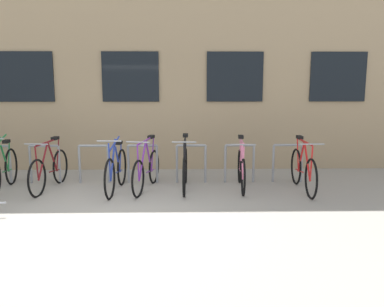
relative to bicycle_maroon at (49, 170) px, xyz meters
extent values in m
plane|color=#9E998E|center=(1.40, -1.43, -0.39)|extent=(42.00, 42.00, 0.00)
cube|color=tan|center=(1.40, 5.37, 2.97)|extent=(28.00, 7.19, 6.71)
cube|color=black|center=(-1.00, 1.75, 1.79)|extent=(1.30, 0.04, 1.13)
cube|color=black|center=(1.40, 1.75, 1.79)|extent=(1.30, 0.04, 1.13)
cube|color=black|center=(3.80, 1.75, 1.79)|extent=(1.30, 0.04, 1.13)
cube|color=black|center=(6.20, 1.75, 1.79)|extent=(1.30, 0.04, 1.13)
cylinder|color=gray|center=(-0.95, 0.47, 0.00)|extent=(0.05, 0.05, 0.78)
cylinder|color=gray|center=(-0.53, 0.47, 0.00)|extent=(0.05, 0.05, 0.78)
cylinder|color=gray|center=(0.05, 0.47, 0.00)|extent=(0.05, 0.05, 0.78)
cylinder|color=gray|center=(-0.24, 0.47, 0.39)|extent=(0.59, 0.05, 0.05)
cylinder|color=gray|center=(0.47, 0.47, 0.00)|extent=(0.05, 0.05, 0.78)
cylinder|color=gray|center=(1.05, 0.47, 0.00)|extent=(0.05, 0.05, 0.78)
cylinder|color=gray|center=(0.76, 0.47, 0.39)|extent=(0.59, 0.05, 0.05)
cylinder|color=gray|center=(1.47, 0.47, 0.00)|extent=(0.05, 0.05, 0.78)
cylinder|color=gray|center=(2.05, 0.47, 0.00)|extent=(0.05, 0.05, 0.78)
cylinder|color=gray|center=(1.76, 0.47, 0.39)|extent=(0.59, 0.05, 0.05)
cylinder|color=gray|center=(2.47, 0.47, 0.00)|extent=(0.05, 0.05, 0.78)
cylinder|color=gray|center=(3.05, 0.47, 0.00)|extent=(0.05, 0.05, 0.78)
cylinder|color=gray|center=(2.76, 0.47, 0.39)|extent=(0.59, 0.05, 0.05)
cylinder|color=gray|center=(3.47, 0.47, 0.00)|extent=(0.05, 0.05, 0.78)
cylinder|color=gray|center=(4.05, 0.47, 0.00)|extent=(0.05, 0.05, 0.78)
cylinder|color=gray|center=(3.76, 0.47, 0.39)|extent=(0.59, 0.05, 0.05)
cylinder|color=gray|center=(4.47, 0.47, 0.00)|extent=(0.05, 0.05, 0.78)
cylinder|color=gray|center=(5.05, 0.47, 0.00)|extent=(0.05, 0.05, 0.78)
cylinder|color=gray|center=(4.76, 0.47, 0.39)|extent=(0.59, 0.05, 0.05)
torus|color=black|center=(0.06, 0.52, -0.05)|extent=(0.12, 0.71, 0.71)
torus|color=black|center=(-0.06, -0.53, -0.05)|extent=(0.12, 0.71, 0.71)
cylinder|color=maroon|center=(-0.03, -0.24, 0.22)|extent=(0.09, 0.51, 0.66)
cylinder|color=maroon|center=(0.02, 0.17, 0.22)|extent=(0.08, 0.38, 0.65)
cylinder|color=maroon|center=(-0.01, -0.07, 0.54)|extent=(0.13, 0.83, 0.04)
cylinder|color=maroon|center=(0.03, 0.26, -0.08)|extent=(0.08, 0.53, 0.07)
cylinder|color=maroon|center=(0.05, 0.43, 0.24)|extent=(0.05, 0.20, 0.59)
cylinder|color=maroon|center=(-0.05, -0.50, 0.25)|extent=(0.04, 0.08, 0.59)
cube|color=black|center=(0.04, 0.34, 0.57)|extent=(0.12, 0.21, 0.06)
cylinder|color=gray|center=(-0.05, -0.48, 0.57)|extent=(0.44, 0.07, 0.03)
torus|color=black|center=(2.65, 0.51, -0.04)|extent=(0.07, 0.73, 0.73)
torus|color=black|center=(2.61, -0.54, -0.04)|extent=(0.07, 0.73, 0.73)
cylinder|color=black|center=(2.62, -0.25, 0.24)|extent=(0.05, 0.50, 0.68)
cylinder|color=black|center=(2.64, 0.16, 0.25)|extent=(0.05, 0.38, 0.70)
cylinder|color=black|center=(2.63, -0.08, 0.58)|extent=(0.07, 0.82, 0.05)
cylinder|color=black|center=(2.64, 0.25, -0.07)|extent=(0.04, 0.53, 0.08)
cylinder|color=black|center=(2.65, 0.42, 0.27)|extent=(0.03, 0.20, 0.64)
cylinder|color=black|center=(2.61, -0.51, 0.26)|extent=(0.03, 0.08, 0.61)
cube|color=black|center=(2.64, 0.33, 0.62)|extent=(0.11, 0.20, 0.06)
cylinder|color=gray|center=(2.61, -0.49, 0.60)|extent=(0.44, 0.04, 0.03)
torus|color=black|center=(3.77, 0.49, -0.05)|extent=(0.09, 0.71, 0.70)
torus|color=black|center=(3.70, -0.50, -0.05)|extent=(0.09, 0.71, 0.70)
cylinder|color=pink|center=(3.72, -0.23, 0.21)|extent=(0.07, 0.48, 0.64)
cylinder|color=pink|center=(3.75, 0.15, 0.23)|extent=(0.06, 0.35, 0.68)
cylinder|color=pink|center=(3.73, -0.07, 0.54)|extent=(0.09, 0.77, 0.08)
cylinder|color=pink|center=(3.75, 0.24, -0.08)|extent=(0.06, 0.50, 0.07)
cylinder|color=pink|center=(3.76, 0.40, 0.25)|extent=(0.04, 0.20, 0.62)
cylinder|color=pink|center=(3.70, -0.48, 0.23)|extent=(0.03, 0.08, 0.57)
cube|color=black|center=(3.76, 0.31, 0.59)|extent=(0.11, 0.21, 0.06)
cylinder|color=gray|center=(3.70, -0.45, 0.55)|extent=(0.44, 0.06, 0.03)
torus|color=black|center=(4.91, 0.34, -0.04)|extent=(0.06, 0.74, 0.74)
torus|color=black|center=(4.88, -0.74, -0.04)|extent=(0.06, 0.74, 0.74)
cylinder|color=red|center=(4.89, -0.44, 0.23)|extent=(0.05, 0.52, 0.67)
cylinder|color=red|center=(4.90, -0.02, 0.24)|extent=(0.04, 0.39, 0.67)
cylinder|color=red|center=(4.89, -0.27, 0.56)|extent=(0.05, 0.85, 0.05)
cylinder|color=red|center=(4.90, 0.07, -0.06)|extent=(0.04, 0.54, 0.08)
cylinder|color=red|center=(4.90, 0.25, 0.27)|extent=(0.03, 0.20, 0.61)
cylinder|color=red|center=(4.88, -0.71, 0.26)|extent=(0.03, 0.08, 0.59)
cube|color=black|center=(4.90, 0.16, 0.60)|extent=(0.10, 0.20, 0.06)
cylinder|color=gray|center=(4.88, -0.69, 0.59)|extent=(0.44, 0.04, 0.03)
torus|color=black|center=(-0.92, 0.45, -0.03)|extent=(0.11, 0.75, 0.75)
cylinder|color=#1E7238|center=(-0.88, 0.10, 0.20)|extent=(0.07, 0.37, 0.59)
cylinder|color=#1E7238|center=(-0.89, 0.19, -0.06)|extent=(0.07, 0.52, 0.08)
cylinder|color=#1E7238|center=(-0.91, 0.36, 0.23)|extent=(0.04, 0.20, 0.52)
cube|color=black|center=(-0.90, 0.27, 0.51)|extent=(0.12, 0.21, 0.06)
torus|color=black|center=(1.99, 0.47, -0.06)|extent=(0.18, 0.70, 0.70)
torus|color=black|center=(1.78, -0.59, -0.06)|extent=(0.18, 0.70, 0.70)
cylinder|color=#722D99|center=(1.84, -0.30, 0.24)|extent=(0.14, 0.52, 0.71)
cylinder|color=#722D99|center=(1.92, 0.12, 0.23)|extent=(0.11, 0.39, 0.69)
cylinder|color=#722D99|center=(1.87, -0.12, 0.57)|extent=(0.21, 0.84, 0.05)
cylinder|color=#722D99|center=(1.94, 0.21, -0.08)|extent=(0.13, 0.54, 0.07)
cylinder|color=#722D99|center=(1.98, 0.39, 0.25)|extent=(0.06, 0.20, 0.63)
cylinder|color=#722D99|center=(1.78, -0.56, 0.26)|extent=(0.04, 0.08, 0.64)
cube|color=black|center=(1.96, 0.30, 0.59)|extent=(0.14, 0.22, 0.06)
cylinder|color=gray|center=(1.79, -0.54, 0.61)|extent=(0.44, 0.11, 0.03)
torus|color=black|center=(1.35, 0.34, -0.03)|extent=(0.09, 0.75, 0.75)
torus|color=black|center=(1.28, -0.68, -0.03)|extent=(0.09, 0.75, 0.75)
cylinder|color=#233893|center=(1.30, -0.40, 0.26)|extent=(0.07, 0.49, 0.72)
cylinder|color=#233893|center=(1.33, -0.01, 0.19)|extent=(0.06, 0.36, 0.57)
cylinder|color=#233893|center=(1.31, -0.24, 0.54)|extent=(0.09, 0.79, 0.18)
cylinder|color=#233893|center=(1.33, 0.08, -0.06)|extent=(0.06, 0.51, 0.08)
cylinder|color=#233893|center=(1.35, 0.25, 0.22)|extent=(0.04, 0.20, 0.51)
cylinder|color=#233893|center=(1.29, -0.65, 0.29)|extent=(0.03, 0.08, 0.65)
cube|color=black|center=(1.34, 0.16, 0.50)|extent=(0.11, 0.21, 0.06)
cylinder|color=gray|center=(1.29, -0.63, 0.64)|extent=(0.44, 0.06, 0.03)
camera|label=1|loc=(2.59, -7.83, 1.68)|focal=38.39mm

